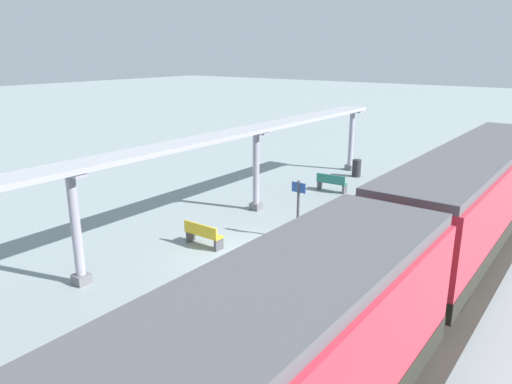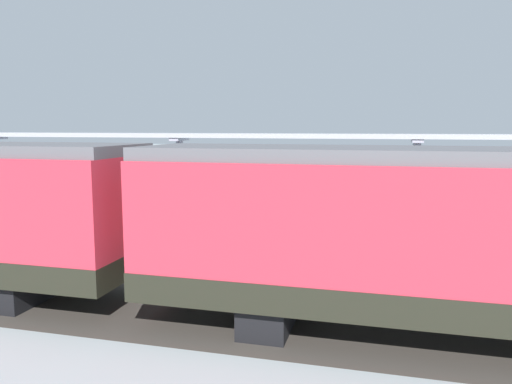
{
  "view_description": "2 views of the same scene",
  "coord_description": "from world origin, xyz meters",
  "px_view_note": "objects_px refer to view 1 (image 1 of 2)",
  "views": [
    {
      "loc": [
        -8.72,
        11.79,
        6.64
      ],
      "look_at": [
        1.35,
        -1.7,
        1.69
      ],
      "focal_mm": 33.78,
      "sensor_mm": 36.0,
      "label": 1
    },
    {
      "loc": [
        -14.38,
        -3.06,
        3.85
      ],
      "look_at": [
        1.5,
        1.06,
        1.67
      ],
      "focal_mm": 34.62,
      "sensor_mm": 36.0,
      "label": 2
    }
  ],
  "objects_px": {
    "canopy_pillar_third": "(76,228)",
    "train_near_carriage": "(473,195)",
    "canopy_pillar_second": "(256,170)",
    "trash_bin": "(357,168)",
    "bench_near_end": "(203,234)",
    "passenger_waiting_near_edge": "(425,184)",
    "platform_info_sign": "(298,204)",
    "canopy_pillar_nearest": "(351,140)",
    "bench_far_end": "(332,183)"
  },
  "relations": [
    {
      "from": "canopy_pillar_second",
      "to": "bench_far_end",
      "type": "height_order",
      "value": "canopy_pillar_second"
    },
    {
      "from": "canopy_pillar_second",
      "to": "bench_near_end",
      "type": "bearing_deg",
      "value": 102.15
    },
    {
      "from": "canopy_pillar_second",
      "to": "bench_near_end",
      "type": "relative_size",
      "value": 2.29
    },
    {
      "from": "canopy_pillar_third",
      "to": "bench_far_end",
      "type": "bearing_deg",
      "value": -95.58
    },
    {
      "from": "canopy_pillar_nearest",
      "to": "passenger_waiting_near_edge",
      "type": "xyz_separation_m",
      "value": [
        -5.76,
        4.57,
        -0.64
      ]
    },
    {
      "from": "canopy_pillar_nearest",
      "to": "bench_near_end",
      "type": "relative_size",
      "value": 2.29
    },
    {
      "from": "train_near_carriage",
      "to": "bench_far_end",
      "type": "relative_size",
      "value": 9.11
    },
    {
      "from": "platform_info_sign",
      "to": "train_near_carriage",
      "type": "bearing_deg",
      "value": -149.01
    },
    {
      "from": "train_near_carriage",
      "to": "passenger_waiting_near_edge",
      "type": "xyz_separation_m",
      "value": [
        2.6,
        -3.18,
        -0.72
      ]
    },
    {
      "from": "train_near_carriage",
      "to": "trash_bin",
      "type": "height_order",
      "value": "train_near_carriage"
    },
    {
      "from": "canopy_pillar_nearest",
      "to": "trash_bin",
      "type": "xyz_separation_m",
      "value": [
        -0.98,
        1.19,
        -1.28
      ]
    },
    {
      "from": "canopy_pillar_second",
      "to": "trash_bin",
      "type": "bearing_deg",
      "value": -97.12
    },
    {
      "from": "train_near_carriage",
      "to": "bench_near_end",
      "type": "distance_m",
      "value": 9.46
    },
    {
      "from": "trash_bin",
      "to": "platform_info_sign",
      "type": "height_order",
      "value": "platform_info_sign"
    },
    {
      "from": "train_near_carriage",
      "to": "trash_bin",
      "type": "relative_size",
      "value": 14.72
    },
    {
      "from": "passenger_waiting_near_edge",
      "to": "train_near_carriage",
      "type": "bearing_deg",
      "value": 129.3
    },
    {
      "from": "canopy_pillar_nearest",
      "to": "canopy_pillar_second",
      "type": "bearing_deg",
      "value": 90.0
    },
    {
      "from": "canopy_pillar_second",
      "to": "canopy_pillar_third",
      "type": "height_order",
      "value": "same"
    },
    {
      "from": "bench_near_end",
      "to": "platform_info_sign",
      "type": "relative_size",
      "value": 0.68
    },
    {
      "from": "canopy_pillar_nearest",
      "to": "canopy_pillar_second",
      "type": "distance_m",
      "value": 9.06
    },
    {
      "from": "platform_info_sign",
      "to": "canopy_pillar_second",
      "type": "bearing_deg",
      "value": -28.86
    },
    {
      "from": "bench_near_end",
      "to": "passenger_waiting_near_edge",
      "type": "bearing_deg",
      "value": -118.43
    },
    {
      "from": "canopy_pillar_third",
      "to": "passenger_waiting_near_edge",
      "type": "height_order",
      "value": "canopy_pillar_third"
    },
    {
      "from": "passenger_waiting_near_edge",
      "to": "bench_near_end",
      "type": "bearing_deg",
      "value": 61.57
    },
    {
      "from": "canopy_pillar_third",
      "to": "train_near_carriage",
      "type": "bearing_deg",
      "value": -130.03
    },
    {
      "from": "platform_info_sign",
      "to": "passenger_waiting_near_edge",
      "type": "relative_size",
      "value": 1.24
    },
    {
      "from": "canopy_pillar_third",
      "to": "platform_info_sign",
      "type": "distance_m",
      "value": 7.6
    },
    {
      "from": "trash_bin",
      "to": "passenger_waiting_near_edge",
      "type": "distance_m",
      "value": 5.88
    },
    {
      "from": "train_near_carriage",
      "to": "platform_info_sign",
      "type": "height_order",
      "value": "train_near_carriage"
    },
    {
      "from": "bench_far_end",
      "to": "canopy_pillar_third",
      "type": "bearing_deg",
      "value": 84.42
    },
    {
      "from": "platform_info_sign",
      "to": "canopy_pillar_third",
      "type": "bearing_deg",
      "value": 64.86
    },
    {
      "from": "train_near_carriage",
      "to": "canopy_pillar_second",
      "type": "distance_m",
      "value": 8.46
    },
    {
      "from": "canopy_pillar_second",
      "to": "platform_info_sign",
      "type": "height_order",
      "value": "canopy_pillar_second"
    },
    {
      "from": "trash_bin",
      "to": "passenger_waiting_near_edge",
      "type": "bearing_deg",
      "value": 144.71
    },
    {
      "from": "train_near_carriage",
      "to": "canopy_pillar_third",
      "type": "relative_size",
      "value": 4.02
    },
    {
      "from": "canopy_pillar_third",
      "to": "passenger_waiting_near_edge",
      "type": "bearing_deg",
      "value": -113.67
    },
    {
      "from": "canopy_pillar_nearest",
      "to": "passenger_waiting_near_edge",
      "type": "relative_size",
      "value": 1.94
    },
    {
      "from": "canopy_pillar_nearest",
      "to": "platform_info_sign",
      "type": "distance_m",
      "value": 11.32
    },
    {
      "from": "platform_info_sign",
      "to": "passenger_waiting_near_edge",
      "type": "distance_m",
      "value": 6.76
    },
    {
      "from": "canopy_pillar_nearest",
      "to": "platform_info_sign",
      "type": "xyz_separation_m",
      "value": [
        -3.22,
        10.84,
        -0.42
      ]
    },
    {
      "from": "canopy_pillar_third",
      "to": "bench_far_end",
      "type": "distance_m",
      "value": 13.23
    },
    {
      "from": "platform_info_sign",
      "to": "canopy_pillar_nearest",
      "type": "bearing_deg",
      "value": -73.44
    },
    {
      "from": "canopy_pillar_nearest",
      "to": "bench_near_end",
      "type": "height_order",
      "value": "canopy_pillar_nearest"
    },
    {
      "from": "canopy_pillar_nearest",
      "to": "passenger_waiting_near_edge",
      "type": "bearing_deg",
      "value": 141.55
    },
    {
      "from": "canopy_pillar_nearest",
      "to": "canopy_pillar_third",
      "type": "relative_size",
      "value": 1.0
    },
    {
      "from": "bench_far_end",
      "to": "trash_bin",
      "type": "relative_size",
      "value": 1.61
    },
    {
      "from": "canopy_pillar_nearest",
      "to": "trash_bin",
      "type": "relative_size",
      "value": 3.66
    },
    {
      "from": "canopy_pillar_third",
      "to": "passenger_waiting_near_edge",
      "type": "xyz_separation_m",
      "value": [
        -5.76,
        -13.14,
        -0.64
      ]
    },
    {
      "from": "canopy_pillar_third",
      "to": "trash_bin",
      "type": "distance_m",
      "value": 16.59
    },
    {
      "from": "train_near_carriage",
      "to": "trash_bin",
      "type": "xyz_separation_m",
      "value": [
        7.38,
        -6.56,
        -1.36
      ]
    }
  ]
}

